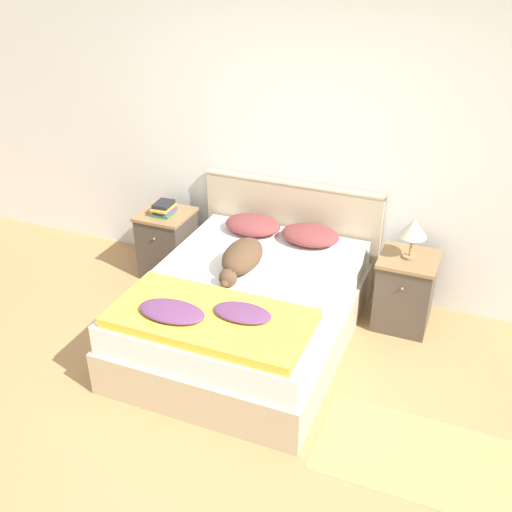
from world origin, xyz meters
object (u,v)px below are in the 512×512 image
at_px(bed, 246,311).
at_px(book_stack, 164,208).
at_px(nightstand_left, 168,243).
at_px(pillow_left, 253,225).
at_px(nightstand_right, 405,291).
at_px(dog, 242,258).
at_px(pillow_right, 310,235).
at_px(table_lamp, 414,229).

distance_m(bed, book_stack, 1.32).
height_order(nightstand_left, book_stack, book_stack).
bearing_deg(pillow_left, nightstand_left, -176.08).
relative_size(nightstand_right, dog, 0.91).
relative_size(nightstand_left, pillow_right, 1.26).
bearing_deg(table_lamp, bed, -147.45).
relative_size(pillow_right, dog, 0.72).
bearing_deg(nightstand_left, table_lamp, -0.08).
distance_m(nightstand_right, dog, 1.34).
relative_size(bed, nightstand_right, 3.18).
bearing_deg(bed, nightstand_left, 147.33).
bearing_deg(book_stack, pillow_right, 3.23).
xyz_separation_m(nightstand_right, dog, (-1.16, -0.57, 0.35)).
height_order(nightstand_left, pillow_left, pillow_left).
height_order(book_stack, table_lamp, table_lamp).
distance_m(pillow_left, pillow_right, 0.51).
bearing_deg(pillow_right, dog, -118.63).
relative_size(nightstand_right, book_stack, 2.75).
bearing_deg(pillow_right, book_stack, -176.77).
height_order(pillow_left, pillow_right, same).
height_order(bed, nightstand_right, nightstand_right).
bearing_deg(bed, nightstand_right, 32.67).
bearing_deg(table_lamp, pillow_left, 177.44).
height_order(dog, table_lamp, table_lamp).
bearing_deg(pillow_left, dog, -74.79).
distance_m(pillow_left, table_lamp, 1.35).
distance_m(nightstand_left, nightstand_right, 2.15).
height_order(nightstand_right, pillow_right, pillow_right).
xyz_separation_m(nightstand_left, pillow_right, (1.33, 0.06, 0.31)).
height_order(nightstand_left, dog, dog).
distance_m(nightstand_right, pillow_left, 1.36).
xyz_separation_m(bed, pillow_right, (0.25, 0.74, 0.35)).
distance_m(bed, dog, 0.41).
height_order(pillow_left, dog, dog).
xyz_separation_m(pillow_right, book_stack, (-1.32, -0.07, 0.04)).
bearing_deg(dog, table_lamp, 25.96).
bearing_deg(book_stack, nightstand_right, 0.50).
bearing_deg(table_lamp, book_stack, -179.59).
bearing_deg(book_stack, nightstand_left, 104.59).
bearing_deg(bed, pillow_left, 108.90).
relative_size(nightstand_left, dog, 0.91).
bearing_deg(bed, pillow_right, 71.10).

